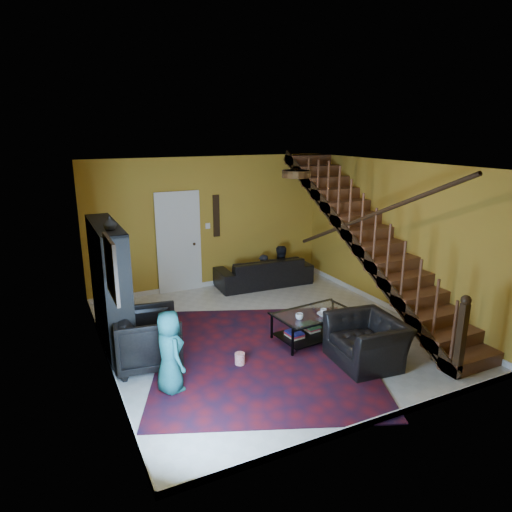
{
  "coord_description": "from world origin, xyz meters",
  "views": [
    {
      "loc": [
        -3.27,
        -6.27,
        3.33
      ],
      "look_at": [
        -0.04,
        0.4,
        1.27
      ],
      "focal_mm": 32.0,
      "sensor_mm": 36.0,
      "label": 1
    }
  ],
  "objects": [
    {
      "name": "door",
      "position": [
        -0.7,
        2.73,
        1.02
      ],
      "size": [
        0.82,
        0.05,
        2.05
      ],
      "primitive_type": "cube",
      "color": "silver",
      "rests_on": "floor"
    },
    {
      "name": "bowl",
      "position": [
        0.63,
        -0.73,
        0.51
      ],
      "size": [
        0.29,
        0.29,
        0.06
      ],
      "primitive_type": "imported",
      "rotation": [
        0.0,
        0.0,
        0.36
      ],
      "color": "#999999",
      "rests_on": "coffee_table"
    },
    {
      "name": "cup_a",
      "position": [
        0.2,
        -0.66,
        0.53
      ],
      "size": [
        0.16,
        0.16,
        0.1
      ],
      "primitive_type": "imported",
      "rotation": [
        0.0,
        0.0,
        -0.38
      ],
      "color": "#999999",
      "rests_on": "coffee_table"
    },
    {
      "name": "framed_picture",
      "position": [
        -2.57,
        -0.9,
        1.75
      ],
      "size": [
        0.04,
        0.74,
        0.74
      ],
      "primitive_type": "cube",
      "color": "maroon",
      "rests_on": "room"
    },
    {
      "name": "sofa",
      "position": [
        1.07,
        2.3,
        0.31
      ],
      "size": [
        2.13,
        0.92,
        0.61
      ],
      "primitive_type": "imported",
      "rotation": [
        0.0,
        0.0,
        3.09
      ],
      "color": "black",
      "rests_on": "floor"
    },
    {
      "name": "cup_b",
      "position": [
        0.65,
        -0.66,
        0.53
      ],
      "size": [
        0.11,
        0.11,
        0.09
      ],
      "primitive_type": "imported",
      "rotation": [
        0.0,
        0.0,
        0.14
      ],
      "color": "#999999",
      "rests_on": "coffee_table"
    },
    {
      "name": "rug",
      "position": [
        -0.43,
        -0.65,
        0.01
      ],
      "size": [
        4.27,
        4.51,
        0.02
      ],
      "primitive_type": "cube",
      "rotation": [
        0.0,
        0.0,
        -0.39
      ],
      "color": "#4D0D14",
      "rests_on": "floor"
    },
    {
      "name": "staircase",
      "position": [
        2.12,
        -0.0,
        1.4
      ],
      "size": [
        0.95,
        5.02,
        3.18
      ],
      "color": "brown",
      "rests_on": "floor"
    },
    {
      "name": "popcorn_bucket",
      "position": [
        -0.87,
        -0.77,
        0.11
      ],
      "size": [
        0.17,
        0.17,
        0.17
      ],
      "primitive_type": "cylinder",
      "rotation": [
        0.0,
        0.0,
        -0.19
      ],
      "color": "red",
      "rests_on": "rug"
    },
    {
      "name": "room",
      "position": [
        -1.33,
        1.33,
        0.05
      ],
      "size": [
        5.5,
        5.5,
        5.5
      ],
      "color": "#AC8926",
      "rests_on": "ground"
    },
    {
      "name": "person_child",
      "position": [
        -1.95,
        -0.98,
        0.56
      ],
      "size": [
        0.44,
        0.6,
        1.12
      ],
      "primitive_type": "imported",
      "rotation": [
        0.0,
        0.0,
        1.74
      ],
      "color": "#195F60",
      "rests_on": "armchair_left"
    },
    {
      "name": "floor",
      "position": [
        0.0,
        0.0,
        0.0
      ],
      "size": [
        5.5,
        5.5,
        0.0
      ],
      "primitive_type": "plane",
      "color": "beige",
      "rests_on": "ground"
    },
    {
      "name": "bookshelf",
      "position": [
        -2.4,
        0.6,
        0.96
      ],
      "size": [
        0.35,
        1.8,
        2.0
      ],
      "color": "black",
      "rests_on": "floor"
    },
    {
      "name": "person_adult_b",
      "position": [
        1.5,
        2.35,
        0.19
      ],
      "size": [
        0.65,
        0.52,
        1.28
      ],
      "primitive_type": "imported",
      "rotation": [
        0.0,
        0.0,
        3.08
      ],
      "color": "black",
      "rests_on": "sofa"
    },
    {
      "name": "coffee_table",
      "position": [
        0.56,
        -0.54,
        0.28
      ],
      "size": [
        1.33,
        0.85,
        0.48
      ],
      "rotation": [
        0.0,
        0.0,
        0.1
      ],
      "color": "black",
      "rests_on": "floor"
    },
    {
      "name": "vase",
      "position": [
        -2.41,
        0.1,
        2.1
      ],
      "size": [
        0.18,
        0.18,
        0.19
      ],
      "primitive_type": "imported",
      "color": "#999999",
      "rests_on": "bookshelf"
    },
    {
      "name": "wall_hanging",
      "position": [
        0.15,
        2.73,
        1.55
      ],
      "size": [
        0.14,
        0.03,
        0.9
      ],
      "primitive_type": "cube",
      "color": "black",
      "rests_on": "room"
    },
    {
      "name": "person_adult_a",
      "position": [
        1.07,
        2.35,
        0.11
      ],
      "size": [
        0.42,
        0.29,
        1.13
      ],
      "primitive_type": "imported",
      "rotation": [
        0.0,
        0.0,
        3.18
      ],
      "color": "black",
      "rests_on": "sofa"
    },
    {
      "name": "armchair_left",
      "position": [
        -2.05,
        -0.19,
        0.42
      ],
      "size": [
        1.04,
        1.02,
        0.83
      ],
      "primitive_type": "imported",
      "rotation": [
        0.0,
        0.0,
        1.42
      ],
      "color": "black",
      "rests_on": "floor"
    },
    {
      "name": "ceiling_fixture",
      "position": [
        0.0,
        -0.8,
        2.74
      ],
      "size": [
        0.4,
        0.4,
        0.1
      ],
      "primitive_type": "cylinder",
      "color": "#3F2814",
      "rests_on": "room"
    },
    {
      "name": "armchair_right",
      "position": [
        0.84,
        -1.5,
        0.34
      ],
      "size": [
        1.01,
        1.13,
        0.68
      ],
      "primitive_type": "imported",
      "rotation": [
        0.0,
        0.0,
        -1.66
      ],
      "color": "black",
      "rests_on": "floor"
    }
  ]
}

